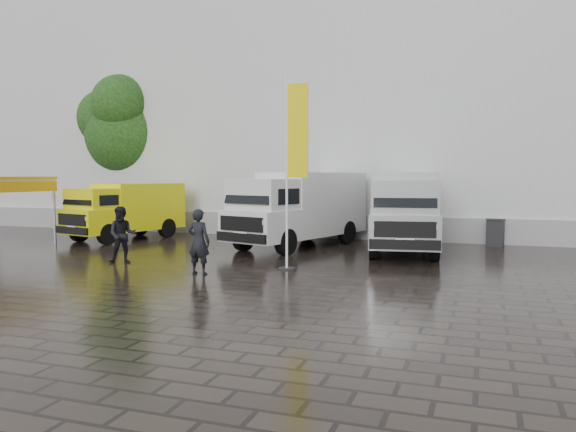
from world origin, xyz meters
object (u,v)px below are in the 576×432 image
person_tent (122,235)px  van_silver (403,212)px  flagpole (293,161)px  van_yellow (125,212)px  person_front (199,242)px  van_white (299,210)px  wheelie_bin (495,232)px

person_tent → van_silver: bearing=6.8°
flagpole → van_yellow: bearing=151.9°
van_yellow → person_front: 9.39m
van_yellow → flagpole: 10.42m
van_silver → person_tent: (-7.76, -5.42, -0.52)m
flagpole → van_silver: bearing=63.3°
van_yellow → person_tent: van_yellow is taller
van_white → van_silver: 3.86m
van_yellow → flagpole: flagpole is taller
van_white → van_silver: bearing=17.4°
flagpole → wheelie_bin: bearing=53.9°
wheelie_bin → flagpole: bearing=-116.9°
flagpole → person_front: (-2.16, -1.57, -2.18)m
flagpole → wheelie_bin: 9.73m
van_yellow → wheelie_bin: van_yellow is taller
flagpole → van_white: bearing=106.3°
wheelie_bin → person_front: bearing=-120.8°
van_yellow → person_front: (6.88, -6.39, -0.28)m
van_silver → person_tent: bearing=-153.6°
wheelie_bin → van_silver: bearing=-129.4°
van_yellow → van_silver: van_silver is taller
van_yellow → person_front: van_yellow is taller
flagpole → wheelie_bin: (5.54, 7.58, -2.55)m
van_silver → person_front: size_ratio=3.58×
van_silver → flagpole: flagpole is taller
van_white → person_front: bearing=-79.1°
flagpole → person_front: size_ratio=3.06×
wheelie_bin → person_tent: size_ratio=0.60×
person_tent → van_white: bearing=26.1°
van_white → van_silver: (3.86, 0.00, -0.01)m
person_front → van_yellow: bearing=-40.5°
van_white → van_silver: size_ratio=1.01×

